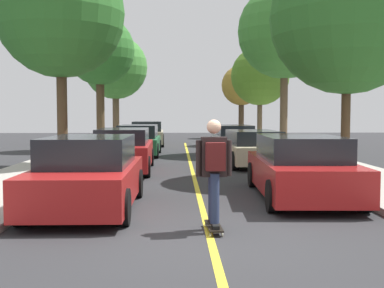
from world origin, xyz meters
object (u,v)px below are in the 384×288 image
at_px(parked_car_left_far, 138,140).
at_px(street_tree_right_nearest, 348,17).
at_px(parked_car_left_farthest, 147,134).
at_px(street_tree_right_near, 285,32).
at_px(street_tree_left_far, 115,68).
at_px(skateboard, 214,226).
at_px(parked_car_right_far, 234,139).
at_px(parked_car_right_near, 253,148).
at_px(skateboarder, 214,166).
at_px(street_tree_left_nearest, 61,14).
at_px(street_tree_right_far, 260,76).
at_px(parked_car_left_near, 124,150).
at_px(parked_car_left_nearest, 88,175).
at_px(street_tree_left_near, 100,51).
at_px(fire_hydrant, 36,175).
at_px(parked_car_right_nearest, 300,168).
at_px(street_tree_right_farthest, 241,86).

height_order(parked_car_left_far, street_tree_right_nearest, street_tree_right_nearest).
bearing_deg(parked_car_left_farthest, street_tree_right_near, -44.98).
bearing_deg(street_tree_left_far, skateboard, -79.09).
bearing_deg(parked_car_right_far, parked_car_right_near, -90.00).
bearing_deg(skateboarder, street_tree_left_far, 100.90).
xyz_separation_m(street_tree_left_nearest, street_tree_right_far, (8.75, 12.06, -1.13)).
bearing_deg(street_tree_left_far, street_tree_right_far, -14.82).
relative_size(parked_car_left_near, parked_car_left_far, 1.10).
distance_m(parked_car_right_far, street_tree_right_nearest, 10.75).
distance_m(parked_car_left_near, street_tree_left_far, 15.58).
relative_size(parked_car_left_nearest, parked_car_right_near, 0.98).
distance_m(parked_car_left_farthest, skateboarder, 21.14).
distance_m(parked_car_left_nearest, street_tree_left_near, 15.80).
xyz_separation_m(street_tree_left_nearest, skateboarder, (4.46, -8.78, -4.14)).
bearing_deg(fire_hydrant, parked_car_right_nearest, -4.32).
height_order(street_tree_right_nearest, skateboard, street_tree_right_nearest).
bearing_deg(parked_car_right_far, street_tree_right_farthest, 80.90).
distance_m(street_tree_left_nearest, skateboarder, 10.68).
height_order(street_tree_left_far, street_tree_right_near, street_tree_right_near).
xyz_separation_m(parked_car_left_near, skateboarder, (2.36, -8.27, 0.38)).
bearing_deg(street_tree_left_near, street_tree_right_far, 23.88).
bearing_deg(parked_car_left_nearest, skateboard, -38.66).
bearing_deg(street_tree_left_nearest, street_tree_right_farthest, 66.71).
xyz_separation_m(street_tree_left_far, fire_hydrant, (0.60, -19.62, -4.29)).
relative_size(parked_car_left_near, parked_car_right_nearest, 0.98).
distance_m(street_tree_left_near, street_tree_left_far, 6.19).
bearing_deg(street_tree_left_far, skateboarder, -79.10).
bearing_deg(parked_car_right_nearest, skateboarder, -125.27).
xyz_separation_m(parked_car_left_farthest, parked_car_right_near, (4.54, -11.16, -0.06)).
relative_size(street_tree_left_far, street_tree_right_far, 1.17).
relative_size(street_tree_left_nearest, street_tree_right_far, 1.27).
bearing_deg(street_tree_left_nearest, parked_car_left_farthest, 80.23).
xyz_separation_m(street_tree_left_nearest, street_tree_right_near, (8.75, 5.59, 0.38)).
distance_m(parked_car_right_nearest, street_tree_right_nearest, 5.47).
bearing_deg(street_tree_right_near, parked_car_left_far, -178.63).
bearing_deg(parked_car_right_nearest, fire_hydrant, 175.68).
relative_size(parked_car_right_near, skateboarder, 2.50).
relative_size(parked_car_left_farthest, parked_car_right_far, 0.96).
height_order(skateboard, skateboarder, skateboarder).
bearing_deg(street_tree_right_nearest, parked_car_right_nearest, -124.07).
distance_m(street_tree_left_nearest, street_tree_right_nearest, 9.14).
bearing_deg(skateboarder, street_tree_left_near, 104.72).
bearing_deg(parked_car_left_nearest, street_tree_left_nearest, 107.05).
relative_size(parked_car_left_near, fire_hydrant, 6.64).
xyz_separation_m(parked_car_left_far, street_tree_right_nearest, (6.64, -8.02, 3.98)).
bearing_deg(street_tree_right_farthest, street_tree_right_far, -90.00).
distance_m(street_tree_left_near, skateboard, 18.20).
height_order(parked_car_left_nearest, street_tree_right_nearest, street_tree_right_nearest).
bearing_deg(parked_car_left_nearest, parked_car_left_farthest, 90.00).
relative_size(fire_hydrant, skateboarder, 0.41).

